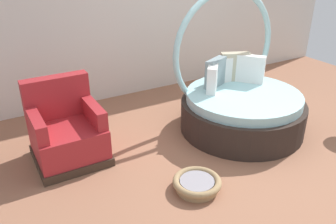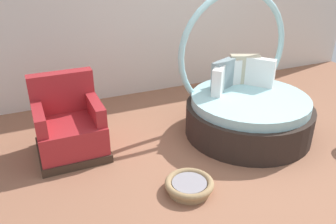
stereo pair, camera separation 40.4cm
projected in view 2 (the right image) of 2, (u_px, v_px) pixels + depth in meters
ground_plane at (245, 164)px, 4.08m from camera, size 8.00×8.00×0.02m
round_daybed at (246, 105)px, 4.63m from camera, size 1.65×1.65×1.83m
red_armchair at (69, 127)px, 4.17m from camera, size 0.80×0.80×0.94m
pet_basket at (189, 185)px, 3.59m from camera, size 0.51×0.51×0.13m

